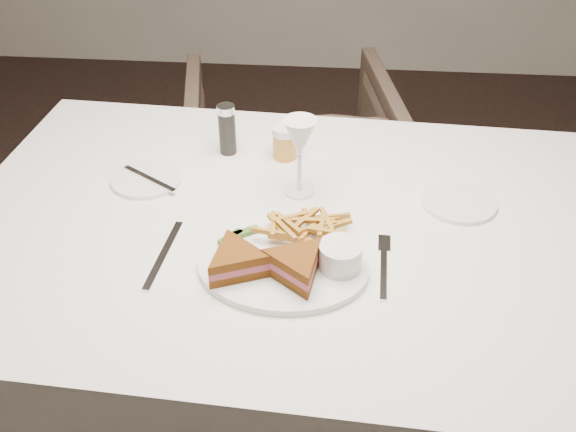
# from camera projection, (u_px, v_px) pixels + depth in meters

# --- Properties ---
(table) EXTENTS (1.44, 1.00, 0.75)m
(table) POSITION_uv_depth(u_px,v_px,m) (290.00, 345.00, 1.54)
(table) COLOR white
(table) RESTS_ON ground
(chair_far) EXTENTS (0.80, 0.77, 0.71)m
(chair_far) POSITION_uv_depth(u_px,v_px,m) (291.00, 160.00, 2.25)
(chair_far) COLOR #4A382D
(chair_far) RESTS_ON ground
(table_setting) EXTENTS (0.84, 0.60, 0.18)m
(table_setting) POSITION_uv_depth(u_px,v_px,m) (288.00, 222.00, 1.25)
(table_setting) COLOR white
(table_setting) RESTS_ON table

